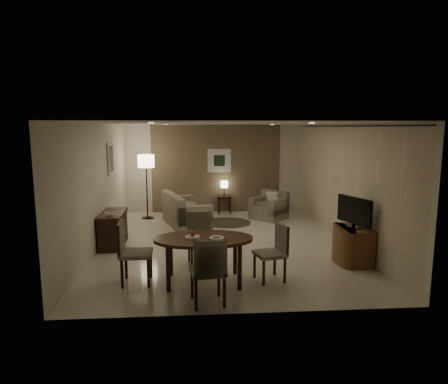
{
  "coord_description": "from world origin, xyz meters",
  "views": [
    {
      "loc": [
        -0.67,
        -8.78,
        2.61
      ],
      "look_at": [
        0.0,
        0.2,
        1.15
      ],
      "focal_mm": 32.0,
      "sensor_mm": 36.0,
      "label": 1
    }
  ],
  "objects": [
    {
      "name": "downlight_nl",
      "position": [
        -1.4,
        -1.8,
        2.69
      ],
      "size": [
        0.1,
        0.1,
        0.01
      ],
      "primitive_type": "cylinder",
      "color": "white",
      "rests_on": "ceiling"
    },
    {
      "name": "plate_a",
      "position": [
        -0.71,
        -2.24,
        0.79
      ],
      "size": [
        0.26,
        0.26,
        0.02
      ],
      "primitive_type": "cylinder",
      "color": "white",
      "rests_on": "dining_table"
    },
    {
      "name": "flat_tv",
      "position": [
        2.38,
        -1.5,
        1.02
      ],
      "size": [
        0.36,
        0.85,
        0.6
      ],
      "primitive_type": null,
      "rotation": [
        0.0,
        0.0,
        0.35
      ],
      "color": "black",
      "rests_on": "tv_cabinet"
    },
    {
      "name": "round_rug",
      "position": [
        0.24,
        1.96,
        0.01
      ],
      "size": [
        1.27,
        1.27,
        0.01
      ],
      "primitive_type": "cylinder",
      "color": "#443B26",
      "rests_on": "floor"
    },
    {
      "name": "curtain_rod",
      "position": [
        2.68,
        0.0,
        2.64
      ],
      "size": [
        0.03,
        6.8,
        0.03
      ],
      "primitive_type": "cylinder",
      "rotation": [
        1.57,
        0.0,
        0.0
      ],
      "color": "black",
      "rests_on": "wall_right"
    },
    {
      "name": "chair_left",
      "position": [
        -1.66,
        -2.24,
        0.53
      ],
      "size": [
        0.52,
        0.52,
        1.06
      ],
      "primitive_type": null,
      "rotation": [
        0.0,
        0.0,
        1.59
      ],
      "color": "gray",
      "rests_on": "floor"
    },
    {
      "name": "tv_cabinet",
      "position": [
        2.4,
        -1.5,
        0.35
      ],
      "size": [
        0.48,
        0.9,
        0.7
      ],
      "primitive_type": null,
      "color": "brown",
      "rests_on": "floor"
    },
    {
      "name": "taupe_accent",
      "position": [
        0.0,
        3.48,
        1.35
      ],
      "size": [
        3.96,
        0.03,
        2.7
      ],
      "primitive_type": "cube",
      "color": "brown",
      "rests_on": "wall_back"
    },
    {
      "name": "art_back_frame",
      "position": [
        0.1,
        3.46,
        1.6
      ],
      "size": [
        0.72,
        0.03,
        0.72
      ],
      "primitive_type": "cube",
      "color": "silver",
      "rests_on": "wall_back"
    },
    {
      "name": "downlight_nr",
      "position": [
        1.4,
        -1.8,
        2.69
      ],
      "size": [
        0.1,
        0.1,
        0.01
      ],
      "primitive_type": "cylinder",
      "color": "white",
      "rests_on": "ceiling"
    },
    {
      "name": "table_lamp",
      "position": [
        0.24,
        3.25,
        0.79
      ],
      "size": [
        0.22,
        0.22,
        0.5
      ],
      "primitive_type": null,
      "color": "#FFEAC1",
      "rests_on": "side_table"
    },
    {
      "name": "sofa",
      "position": [
        -0.9,
        1.8,
        0.43
      ],
      "size": [
        2.0,
        1.4,
        0.85
      ],
      "primitive_type": null,
      "rotation": [
        0.0,
        0.0,
        1.87
      ],
      "color": "gray",
      "rests_on": "floor"
    },
    {
      "name": "floor_lamp",
      "position": [
        -2.04,
        2.67,
        0.92
      ],
      "size": [
        0.47,
        0.47,
        1.84
      ],
      "primitive_type": null,
      "color": "#FFE5B7",
      "rests_on": "floor"
    },
    {
      "name": "telephone",
      "position": [
        -2.49,
        -0.3,
        0.8
      ],
      "size": [
        0.2,
        0.14,
        0.09
      ],
      "primitive_type": null,
      "color": "white",
      "rests_on": "console_desk"
    },
    {
      "name": "art_left_frame",
      "position": [
        -2.72,
        1.2,
        1.85
      ],
      "size": [
        0.03,
        0.6,
        0.8
      ],
      "primitive_type": "cube",
      "color": "silver",
      "rests_on": "wall_left"
    },
    {
      "name": "napkin",
      "position": [
        -0.31,
        -2.34,
        0.81
      ],
      "size": [
        0.12,
        0.08,
        0.03
      ],
      "primitive_type": "cube",
      "color": "white",
      "rests_on": "plate_b"
    },
    {
      "name": "chair_far",
      "position": [
        -0.57,
        -1.44,
        0.5
      ],
      "size": [
        0.55,
        0.55,
        1.01
      ],
      "primitive_type": null,
      "rotation": [
        0.0,
        0.0,
        0.14
      ],
      "color": "gray",
      "rests_on": "floor"
    },
    {
      "name": "downlight_fr",
      "position": [
        1.4,
        1.8,
        2.69
      ],
      "size": [
        0.1,
        0.1,
        0.01
      ],
      "primitive_type": "cylinder",
      "color": "white",
      "rests_on": "ceiling"
    },
    {
      "name": "chair_near",
      "position": [
        -0.49,
        -3.12,
        0.52
      ],
      "size": [
        0.57,
        0.57,
        1.04
      ],
      "primitive_type": null,
      "rotation": [
        0.0,
        0.0,
        3.28
      ],
      "color": "gray",
      "rests_on": "floor"
    },
    {
      "name": "fruit_apple",
      "position": [
        -0.71,
        -2.24,
        0.84
      ],
      "size": [
        0.09,
        0.09,
        0.09
      ],
      "primitive_type": "sphere",
      "color": "#C53F16",
      "rests_on": "plate_a"
    },
    {
      "name": "room_shell",
      "position": [
        0.0,
        0.4,
        1.35
      ],
      "size": [
        5.5,
        7.0,
        2.7
      ],
      "color": "beige",
      "rests_on": "ground"
    },
    {
      "name": "downlight_fl",
      "position": [
        -1.4,
        1.8,
        2.69
      ],
      "size": [
        0.1,
        0.1,
        0.01
      ],
      "primitive_type": "cylinder",
      "color": "white",
      "rests_on": "ceiling"
    },
    {
      "name": "art_left_canvas",
      "position": [
        -2.71,
        1.2,
        1.85
      ],
      "size": [
        0.01,
        0.46,
        0.64
      ],
      "primitive_type": "cube",
      "color": "gray",
      "rests_on": "wall_left"
    },
    {
      "name": "art_back_canvas",
      "position": [
        0.1,
        3.44,
        1.6
      ],
      "size": [
        0.34,
        0.01,
        0.34
      ],
      "primitive_type": "cube",
      "color": "black",
      "rests_on": "wall_back"
    },
    {
      "name": "plate_b",
      "position": [
        -0.31,
        -2.34,
        0.79
      ],
      "size": [
        0.26,
        0.26,
        0.02
      ],
      "primitive_type": "cylinder",
      "color": "white",
      "rests_on": "dining_table"
    },
    {
      "name": "console_desk",
      "position": [
        -2.49,
        0.0,
        0.38
      ],
      "size": [
        0.48,
        1.2,
        0.75
      ],
      "primitive_type": null,
      "color": "#422615",
      "rests_on": "floor"
    },
    {
      "name": "dining_table",
      "position": [
        -0.53,
        -2.29,
        0.39
      ],
      "size": [
        1.67,
        1.04,
        0.78
      ],
      "primitive_type": null,
      "color": "#422615",
      "rests_on": "floor"
    },
    {
      "name": "curtain_wall",
      "position": [
        2.68,
        0.0,
        1.32
      ],
      "size": [
        0.08,
        6.7,
        2.58
      ],
      "primitive_type": null,
      "color": "beige",
      "rests_on": "wall_right"
    },
    {
      "name": "chair_right",
      "position": [
        0.6,
        -2.29,
        0.49
      ],
      "size": [
        0.57,
        0.57,
        0.97
      ],
      "primitive_type": null,
      "rotation": [
        0.0,
        0.0,
        -1.32
      ],
      "color": "gray",
      "rests_on": "floor"
    },
    {
      "name": "armchair",
      "position": [
        1.46,
        2.37,
        0.39
      ],
      "size": [
        1.2,
        1.2,
        0.78
      ],
      "primitive_type": null,
      "rotation": [
        0.0,
        0.0,
        -0.78
      ],
      "color": "gray",
      "rests_on": "floor"
    },
    {
      "name": "side_table",
      "position": [
        0.24,
        3.24,
        0.27
      ],
      "size": [
        0.43,
        0.43,
        0.54
      ],
      "primitive_type": null,
      "color": "black",
      "rests_on": "floor"
    }
  ]
}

